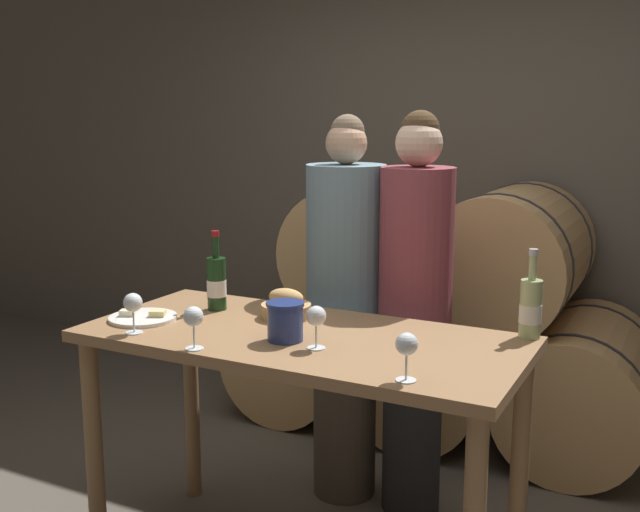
# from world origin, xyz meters

# --- Properties ---
(stone_wall_back) EXTENTS (10.00, 0.12, 3.20)m
(stone_wall_back) POSITION_xyz_m (0.00, 2.09, 1.60)
(stone_wall_back) COLOR #60594F
(stone_wall_back) RESTS_ON ground_plane
(barrel_stack) EXTENTS (2.19, 0.93, 1.32)m
(barrel_stack) POSITION_xyz_m (0.00, 1.50, 0.59)
(barrel_stack) COLOR tan
(barrel_stack) RESTS_ON ground_plane
(tasting_table) EXTENTS (1.53, 0.71, 0.92)m
(tasting_table) POSITION_xyz_m (0.00, 0.00, 0.78)
(tasting_table) COLOR olive
(tasting_table) RESTS_ON ground_plane
(person_left) EXTENTS (0.34, 0.34, 1.66)m
(person_left) POSITION_xyz_m (-0.13, 0.62, 0.85)
(person_left) COLOR #4C4238
(person_left) RESTS_ON ground_plane
(person_right) EXTENTS (0.30, 0.30, 1.68)m
(person_right) POSITION_xyz_m (0.19, 0.62, 0.87)
(person_right) COLOR #232326
(person_right) RESTS_ON ground_plane
(wine_bottle_red) EXTENTS (0.08, 0.08, 0.31)m
(wine_bottle_red) POSITION_xyz_m (-0.45, 0.14, 1.02)
(wine_bottle_red) COLOR #193819
(wine_bottle_red) RESTS_ON tasting_table
(wine_bottle_white) EXTENTS (0.08, 0.08, 0.31)m
(wine_bottle_white) POSITION_xyz_m (0.71, 0.31, 1.02)
(wine_bottle_white) COLOR #ADBC7F
(wine_bottle_white) RESTS_ON tasting_table
(blue_crock) EXTENTS (0.13, 0.13, 0.13)m
(blue_crock) POSITION_xyz_m (-0.01, -0.09, 0.99)
(blue_crock) COLOR navy
(blue_crock) RESTS_ON tasting_table
(bread_basket) EXTENTS (0.19, 0.19, 0.11)m
(bread_basket) POSITION_xyz_m (-0.15, 0.16, 0.96)
(bread_basket) COLOR tan
(bread_basket) RESTS_ON tasting_table
(cheese_plate) EXTENTS (0.25, 0.25, 0.04)m
(cheese_plate) POSITION_xyz_m (-0.61, -0.11, 0.93)
(cheese_plate) COLOR white
(cheese_plate) RESTS_ON tasting_table
(wine_glass_far_left) EXTENTS (0.07, 0.07, 0.14)m
(wine_glass_far_left) POSITION_xyz_m (-0.52, -0.26, 1.02)
(wine_glass_far_left) COLOR white
(wine_glass_far_left) RESTS_ON tasting_table
(wine_glass_left) EXTENTS (0.07, 0.07, 0.14)m
(wine_glass_left) POSITION_xyz_m (-0.23, -0.31, 1.02)
(wine_glass_left) COLOR white
(wine_glass_left) RESTS_ON tasting_table
(wine_glass_center) EXTENTS (0.07, 0.07, 0.14)m
(wine_glass_center) POSITION_xyz_m (0.12, -0.12, 1.02)
(wine_glass_center) COLOR white
(wine_glass_center) RESTS_ON tasting_table
(wine_glass_right) EXTENTS (0.07, 0.07, 0.14)m
(wine_glass_right) POSITION_xyz_m (0.49, -0.27, 1.02)
(wine_glass_right) COLOR white
(wine_glass_right) RESTS_ON tasting_table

